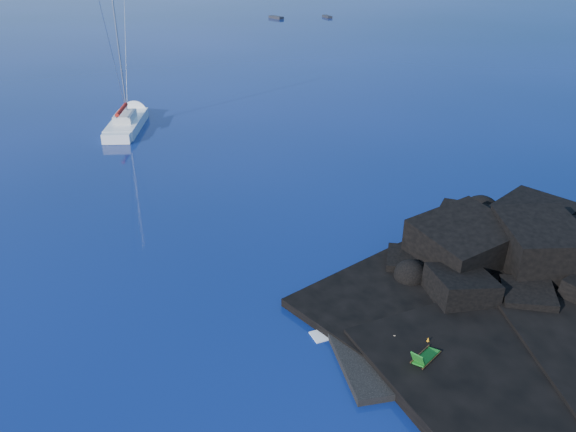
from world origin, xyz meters
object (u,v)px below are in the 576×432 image
Objects in this scene: sunbather at (387,341)px; distant_boat_b at (327,18)px; deck_chair at (426,353)px; sailboat at (128,128)px; marker_cone at (428,342)px; distant_boat_a at (276,19)px.

distant_boat_b is (45.11, 120.96, -0.53)m from sunbather.
deck_chair is 2.02m from sunbather.
sailboat is 40.56m from sunbather.
marker_cone is at bearing -110.67° from distant_boat_b.
sunbather is (-1.01, 1.71, -0.39)m from deck_chair.
deck_chair is 130.36m from distant_boat_b.
deck_chair reaches higher than sunbather.
distant_boat_b is (12.93, -2.00, 0.00)m from distant_boat_a.
distant_boat_a is (31.18, 124.66, -0.91)m from deck_chair.
sunbather is 0.41× the size of distant_boat_a.
sunbather is 1.86m from marker_cone.
marker_cone reaches higher than distant_boat_b.
distant_boat_b is (44.11, 122.67, -0.91)m from deck_chair.
marker_cone is 127.37m from distant_boat_a.
sailboat is 93.13m from distant_boat_a.
marker_cone is (1.71, -0.71, 0.06)m from sunbather.
distant_boat_b is (43.40, 121.67, -0.59)m from marker_cone.
sailboat reaches higher than distant_boat_a.
sunbather reaches higher than distant_boat_b.
distant_boat_b is at bearing 54.35° from sunbather.
sunbather is at bearing -125.39° from distant_boat_a.
distant_boat_a is at bearing 170.19° from distant_boat_b.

